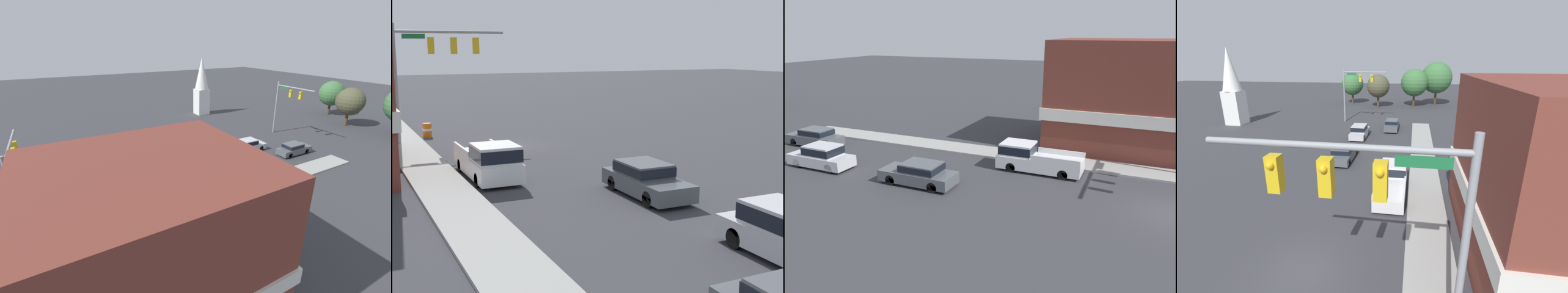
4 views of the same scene
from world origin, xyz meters
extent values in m
plane|color=#38383D|center=(0.00, 0.00, 0.00)|extent=(200.00, 200.00, 0.00)
cube|color=#9E9E99|center=(5.70, 0.00, 0.07)|extent=(2.40, 60.00, 0.14)
cylinder|color=gray|center=(6.09, -2.86, 3.83)|extent=(0.22, 0.22, 7.66)
cylinder|color=gray|center=(2.61, -2.86, 7.16)|extent=(6.96, 0.18, 0.18)
cube|color=gold|center=(3.85, -2.86, 6.30)|extent=(0.36, 0.36, 1.05)
sphere|color=yellow|center=(3.85, -3.06, 6.61)|extent=(0.22, 0.22, 0.22)
cube|color=gold|center=(2.41, -2.86, 6.30)|extent=(0.36, 0.36, 1.05)
sphere|color=yellow|center=(2.41, -3.06, 6.61)|extent=(0.22, 0.22, 0.22)
cube|color=gold|center=(0.97, -2.86, 6.30)|extent=(0.36, 0.36, 1.05)
sphere|color=yellow|center=(0.97, -3.06, 6.61)|extent=(0.22, 0.22, 0.22)
cube|color=#196B38|center=(4.89, -2.86, 6.87)|extent=(1.40, 0.04, 0.30)
cylinder|color=gray|center=(-6.01, 30.29, 3.98)|extent=(0.22, 0.22, 7.97)
cylinder|color=gray|center=(-2.81, 30.29, 7.47)|extent=(6.41, 0.18, 0.18)
cube|color=gold|center=(-3.48, 30.29, 6.60)|extent=(0.36, 0.36, 1.05)
sphere|color=green|center=(-3.48, 30.09, 6.92)|extent=(0.22, 0.22, 0.22)
cube|color=gold|center=(-1.74, 30.29, 6.60)|extent=(0.36, 0.36, 1.05)
sphere|color=green|center=(-1.74, 30.09, 6.92)|extent=(0.22, 0.22, 0.22)
cube|color=#196B38|center=(-4.81, 30.29, 7.18)|extent=(1.40, 0.04, 0.30)
cylinder|color=black|center=(-2.66, 15.57, 0.33)|extent=(0.22, 0.66, 0.66)
cylinder|color=black|center=(-1.03, 15.57, 0.33)|extent=(0.22, 0.66, 0.66)
cylinder|color=black|center=(-2.66, 12.64, 0.33)|extent=(0.22, 0.66, 0.66)
cylinder|color=black|center=(-1.03, 12.64, 0.33)|extent=(0.22, 0.66, 0.66)
cube|color=#51565B|center=(-1.84, 14.10, 0.52)|extent=(1.85, 4.73, 0.68)
cube|color=#51565B|center=(-1.84, 13.82, 1.14)|extent=(1.70, 2.27, 0.55)
cube|color=black|center=(-1.84, 13.82, 1.14)|extent=(1.72, 2.36, 0.39)
cylinder|color=black|center=(0.95, 27.78, 0.33)|extent=(0.22, 0.66, 0.66)
cylinder|color=black|center=(2.48, 27.78, 0.33)|extent=(0.22, 0.66, 0.66)
cylinder|color=black|center=(0.95, 24.83, 0.33)|extent=(0.22, 0.66, 0.66)
cylinder|color=black|center=(2.48, 24.83, 0.33)|extent=(0.22, 0.66, 0.66)
cube|color=#51565B|center=(1.72, 26.30, 0.55)|extent=(1.75, 4.75, 0.73)
cube|color=#51565B|center=(1.72, 26.02, 1.19)|extent=(1.61, 2.28, 0.55)
cube|color=black|center=(1.72, 26.02, 1.19)|extent=(1.63, 2.37, 0.39)
cylinder|color=black|center=(-2.69, 23.34, 0.33)|extent=(0.22, 0.66, 0.66)
cylinder|color=black|center=(-1.13, 23.34, 0.33)|extent=(0.22, 0.66, 0.66)
cylinder|color=black|center=(-2.69, 20.48, 0.33)|extent=(0.22, 0.66, 0.66)
cylinder|color=black|center=(-1.13, 20.48, 0.33)|extent=(0.22, 0.66, 0.66)
cube|color=silver|center=(-1.91, 21.91, 0.54)|extent=(1.79, 4.61, 0.71)
cube|color=silver|center=(-1.91, 21.64, 1.25)|extent=(1.64, 2.21, 0.72)
cube|color=black|center=(-1.91, 21.64, 1.25)|extent=(1.66, 2.30, 0.50)
cylinder|color=black|center=(2.42, 9.61, 0.33)|extent=(0.22, 0.66, 0.66)
cylinder|color=black|center=(4.19, 9.61, 0.33)|extent=(0.22, 0.66, 0.66)
cylinder|color=black|center=(2.42, 6.15, 0.33)|extent=(0.22, 0.66, 0.66)
cylinder|color=black|center=(4.19, 6.15, 0.33)|extent=(0.22, 0.66, 0.66)
cube|color=white|center=(3.30, 7.88, 0.61)|extent=(1.99, 5.58, 0.85)
cube|color=white|center=(3.30, 9.41, 1.44)|extent=(1.89, 2.12, 0.81)
cube|color=black|center=(3.30, 9.41, 1.44)|extent=(1.91, 2.21, 0.57)
cube|color=white|center=(2.37, 6.67, 1.21)|extent=(0.12, 3.16, 0.35)
cube|color=white|center=(4.24, 6.67, 1.21)|extent=(0.12, 3.16, 0.35)
cube|color=brown|center=(12.15, 3.32, 4.21)|extent=(9.51, 11.31, 8.42)
cube|color=silver|center=(12.15, 3.32, 3.05)|extent=(9.81, 11.61, 0.90)
cube|color=white|center=(-21.58, 26.06, 2.45)|extent=(2.42, 2.42, 4.91)
cone|color=white|center=(-21.58, 26.06, 7.91)|extent=(2.66, 2.66, 6.00)
cylinder|color=#4C3823|center=(-8.85, 47.86, 1.03)|extent=(0.44, 0.44, 2.06)
sphere|color=#3D703D|center=(-8.85, 47.86, 4.18)|extent=(4.72, 4.72, 4.72)
cylinder|color=#4C3823|center=(-2.65, 43.86, 1.09)|extent=(0.44, 0.44, 2.17)
sphere|color=#4C4C33|center=(-2.65, 43.86, 4.22)|extent=(4.55, 4.55, 4.55)
camera|label=1|loc=(22.73, 0.14, 13.53)|focal=24.00mm
camera|label=2|loc=(9.90, 33.03, 6.12)|focal=50.00mm
camera|label=3|loc=(-20.22, 1.86, 9.04)|focal=35.00mm
camera|label=4|loc=(4.59, -8.83, 9.23)|focal=24.00mm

